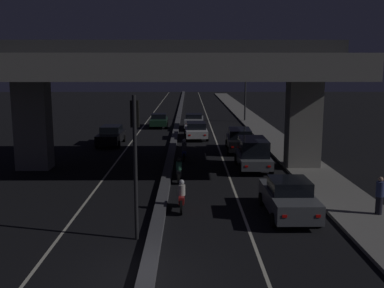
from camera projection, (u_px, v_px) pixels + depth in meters
ground_plane at (147, 278)px, 13.43m from camera, size 200.00×200.00×0.00m
lane_line_left_inner at (144, 126)px, 47.89m from camera, size 0.12×126.00×0.00m
lane_line_right_inner at (211, 126)px, 47.94m from camera, size 0.12×126.00×0.00m
median_divider at (177, 125)px, 47.89m from camera, size 0.52×126.00×0.25m
sidewalk_right at (269, 135)px, 41.06m from camera, size 2.77×126.00×0.15m
elevated_overpass at (168, 72)px, 26.95m from camera, size 21.48×10.46×7.81m
traffic_light_left_of_median at (135, 142)px, 15.95m from camera, size 0.30×0.49×5.29m
street_lamp at (243, 83)px, 50.88m from camera, size 2.28×0.32×7.48m
car_grey_lead at (289, 198)px, 18.96m from camera, size 1.99×4.42×1.61m
car_grey_second at (253, 153)px, 27.59m from camera, size 2.06×4.37×1.89m
car_black_third at (239, 140)px, 33.52m from camera, size 2.11×4.74×1.68m
car_white_fourth at (196, 130)px, 39.38m from camera, size 2.11×4.87×1.46m
car_silver_fifth at (194, 121)px, 45.45m from camera, size 2.11×4.63×1.54m
car_black_lead_oncoming at (111, 135)px, 36.24m from camera, size 1.91×4.53×1.53m
car_dark_green_second_oncoming at (159, 120)px, 46.75m from camera, size 1.93×4.14×1.40m
motorcycle_red_filtering_near at (182, 197)px, 19.64m from camera, size 0.32×1.79×1.40m
motorcycle_black_filtering_mid at (179, 171)px, 24.69m from camera, size 0.33×1.77×1.35m
motorcycle_blue_filtering_far at (184, 151)px, 30.34m from camera, size 0.33×1.80×1.44m
pedestrian_on_sidewalk at (380, 196)px, 18.68m from camera, size 0.33×0.33×1.60m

